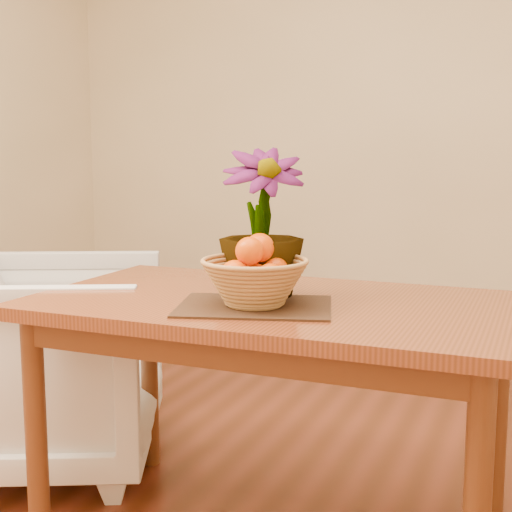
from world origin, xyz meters
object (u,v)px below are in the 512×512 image
at_px(table, 273,328).
at_px(armchair, 41,352).
at_px(wicker_basket, 255,284).
at_px(potted_plant, 262,224).

relative_size(table, armchair, 1.62).
height_order(wicker_basket, armchair, wicker_basket).
xyz_separation_m(wicker_basket, armchair, (-0.99, 0.30, -0.38)).
height_order(table, wicker_basket, wicker_basket).
height_order(table, armchair, armchair).
xyz_separation_m(table, wicker_basket, (-0.01, -0.13, 0.15)).
bearing_deg(armchair, potted_plant, -125.50).
xyz_separation_m(table, potted_plant, (-0.04, -0.01, 0.31)).
bearing_deg(wicker_basket, table, 87.39).
bearing_deg(potted_plant, armchair, 139.81).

